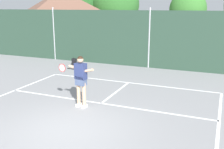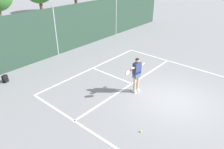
{
  "view_description": "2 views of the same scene",
  "coord_description": "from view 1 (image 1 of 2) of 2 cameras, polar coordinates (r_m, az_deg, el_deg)",
  "views": [
    {
      "loc": [
        4.04,
        -6.08,
        3.53
      ],
      "look_at": [
        -0.05,
        3.61,
        0.84
      ],
      "focal_mm": 43.18,
      "sensor_mm": 36.0,
      "label": 1
    },
    {
      "loc": [
        -8.44,
        -3.31,
        5.87
      ],
      "look_at": [
        -1.09,
        2.98,
        0.83
      ],
      "focal_mm": 34.51,
      "sensor_mm": 36.0,
      "label": 2
    }
  ],
  "objects": [
    {
      "name": "backpack_black",
      "position": [
        16.66,
        -8.03,
        2.66
      ],
      "size": [
        0.31,
        0.29,
        0.46
      ],
      "color": "black",
      "rests_on": "ground"
    },
    {
      "name": "court_markings",
      "position": [
        8.6,
        -7.52,
        -9.98
      ],
      "size": [
        8.3,
        11.1,
        0.01
      ],
      "color": "white",
      "rests_on": "ground"
    },
    {
      "name": "ground_plane",
      "position": [
        8.1,
        -9.86,
        -11.69
      ],
      "size": [
        120.0,
        120.0,
        0.0
      ],
      "primitive_type": "plane",
      "color": "gray"
    },
    {
      "name": "treeline_backdrop",
      "position": [
        25.81,
        10.01,
        14.49
      ],
      "size": [
        25.09,
        4.5,
        6.27
      ],
      "color": "brown",
      "rests_on": "ground"
    },
    {
      "name": "clubhouse_building",
      "position": [
        23.55,
        -10.52,
        11.63
      ],
      "size": [
        6.01,
        5.76,
        4.83
      ],
      "color": "beige",
      "rests_on": "ground"
    },
    {
      "name": "chainlink_fence",
      "position": [
        15.72,
        7.88,
        7.34
      ],
      "size": [
        26.09,
        0.09,
        3.43
      ],
      "color": "#284233",
      "rests_on": "ground"
    },
    {
      "name": "tennis_player",
      "position": [
        9.48,
        -6.69,
        -0.52
      ],
      "size": [
        1.44,
        0.31,
        1.85
      ],
      "color": "silver",
      "rests_on": "ground"
    }
  ]
}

